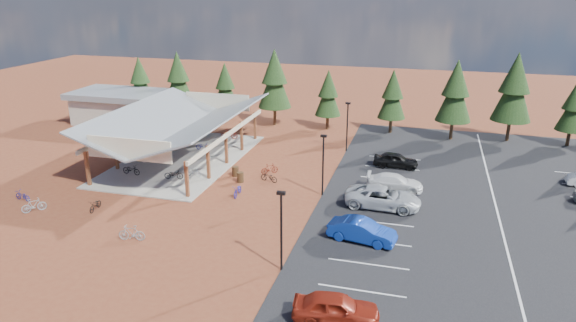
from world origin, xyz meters
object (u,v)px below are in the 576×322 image
at_px(trash_bin_0, 240,177).
at_px(bike_3, 174,136).
at_px(bike_2, 171,143).
at_px(bike_15, 270,169).
at_px(lamp_post_2, 347,123).
at_px(car_4, 396,160).
at_px(bike_6, 203,146).
at_px(lamp_post_1, 323,161).
at_px(bike_14, 238,190).
at_px(bike_pavilion, 181,122).
at_px(bike_7, 229,134).
at_px(bike_4, 174,174).
at_px(bike_13, 132,233).
at_px(car_1, 362,231).
at_px(bike_9, 34,205).
at_px(bike_0, 131,169).
at_px(bike_8, 95,205).
at_px(bike_10, 23,196).
at_px(trash_bin_1, 235,171).
at_px(bike_1, 139,157).
at_px(bike_16, 269,177).
at_px(bike_5, 193,171).
at_px(outbuilding, 119,106).
at_px(lamp_post_0, 281,226).
at_px(car_0, 336,308).
at_px(car_3, 395,182).

distance_m(trash_bin_0, bike_3, 14.51).
height_order(bike_2, bike_15, bike_2).
xyz_separation_m(lamp_post_2, car_4, (5.26, -3.67, -2.24)).
distance_m(bike_3, bike_6, 4.83).
height_order(lamp_post_1, bike_14, lamp_post_1).
relative_size(bike_pavilion, bike_7, 10.42).
height_order(bike_4, bike_6, bike_4).
bearing_deg(trash_bin_0, bike_14, -73.56).
relative_size(bike_13, car_1, 0.41).
xyz_separation_m(bike_2, bike_7, (4.78, 4.46, 0.09)).
bearing_deg(bike_9, bike_2, -56.09).
bearing_deg(bike_0, bike_2, 8.45).
relative_size(bike_pavilion, bike_13, 10.41).
distance_m(bike_8, bike_10, 6.71).
relative_size(trash_bin_0, trash_bin_1, 1.00).
bearing_deg(bike_10, bike_1, 168.14).
distance_m(bike_7, bike_16, 13.51).
bearing_deg(bike_7, car_4, -112.33).
bearing_deg(bike_7, trash_bin_1, -164.96).
height_order(bike_pavilion, lamp_post_2, lamp_post_2).
bearing_deg(car_4, bike_10, 119.35).
relative_size(bike_5, bike_13, 0.87).
height_order(outbuilding, bike_6, outbuilding).
xyz_separation_m(bike_16, car_4, (10.38, 6.65, 0.30)).
bearing_deg(bike_4, outbuilding, 34.16).
relative_size(bike_7, bike_9, 1.04).
height_order(bike_3, bike_8, bike_3).
xyz_separation_m(trash_bin_1, bike_9, (-11.99, -11.22, 0.09)).
bearing_deg(trash_bin_0, bike_1, 169.50).
xyz_separation_m(lamp_post_2, bike_14, (-6.62, -13.99, -2.50)).
xyz_separation_m(lamp_post_0, bike_7, (-13.14, 24.55, -2.32)).
relative_size(bike_4, bike_14, 0.94).
bearing_deg(trash_bin_1, car_0, -55.58).
bearing_deg(bike_5, bike_4, 134.10).
distance_m(trash_bin_0, car_4, 14.74).
height_order(bike_8, car_3, car_3).
distance_m(lamp_post_2, bike_14, 15.68).
bearing_deg(bike_16, bike_0, -63.68).
relative_size(bike_2, bike_14, 0.99).
xyz_separation_m(outbuilding, car_1, (33.19, -23.08, -1.24)).
bearing_deg(bike_14, lamp_post_1, 12.93).
relative_size(lamp_post_2, bike_5, 3.17).
height_order(lamp_post_2, bike_0, lamp_post_2).
bearing_deg(bike_7, bike_14, -165.28).
height_order(bike_5, car_3, car_3).
xyz_separation_m(bike_2, car_4, (23.18, 0.24, 0.17)).
distance_m(bike_10, bike_13, 12.59).
xyz_separation_m(trash_bin_0, bike_5, (-4.44, -0.10, 0.14)).
bearing_deg(lamp_post_2, trash_bin_1, -130.72).
xyz_separation_m(bike_13, bike_15, (5.13, 14.67, -0.07)).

